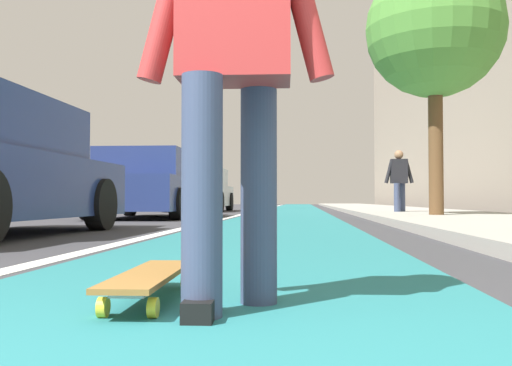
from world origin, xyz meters
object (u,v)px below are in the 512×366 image
(skateboard, at_px, (150,277))
(parked_car_far, at_px, (199,191))
(traffic_light, at_px, (257,147))
(parked_car_mid, at_px, (150,186))
(street_tree_mid, at_px, (435,30))
(skater_person, at_px, (234,50))
(pedestrian_distant, at_px, (399,179))

(skateboard, xyz_separation_m, parked_car_far, (17.03, 2.98, 0.63))
(traffic_light, bearing_deg, parked_car_mid, 174.19)
(street_tree_mid, bearing_deg, skater_person, 162.40)
(parked_car_far, relative_size, pedestrian_distant, 2.59)
(traffic_light, relative_size, street_tree_mid, 0.82)
(skateboard, relative_size, street_tree_mid, 0.17)
(skateboard, distance_m, parked_car_mid, 10.46)
(parked_car_mid, relative_size, street_tree_mid, 0.94)
(parked_car_far, height_order, pedestrian_distant, pedestrian_distant)
(parked_car_mid, xyz_separation_m, street_tree_mid, (-1.50, -5.91, 2.90))
(parked_car_mid, xyz_separation_m, pedestrian_distant, (1.34, -5.71, 0.20))
(traffic_light, xyz_separation_m, street_tree_mid, (-14.73, -4.56, 0.79))
(parked_car_mid, height_order, street_tree_mid, street_tree_mid)
(skateboard, relative_size, traffic_light, 0.21)
(traffic_light, bearing_deg, parked_car_far, 166.30)
(skater_person, xyz_separation_m, parked_car_far, (17.18, 3.32, -0.22))
(parked_car_far, xyz_separation_m, traffic_light, (6.27, -1.53, 2.10))
(skateboard, xyz_separation_m, pedestrian_distant, (11.41, -2.92, 0.82))
(skateboard, xyz_separation_m, parked_car_mid, (10.06, 2.79, 0.62))
(skateboard, xyz_separation_m, street_tree_mid, (8.57, -3.11, 3.52))
(skateboard, height_order, pedestrian_distant, pedestrian_distant)
(traffic_light, relative_size, pedestrian_distant, 2.56)
(skater_person, relative_size, parked_car_mid, 0.35)
(skater_person, relative_size, parked_car_far, 0.40)
(parked_car_far, height_order, traffic_light, traffic_light)
(skater_person, bearing_deg, traffic_light, 4.38)
(parked_car_mid, distance_m, street_tree_mid, 6.75)
(skater_person, bearing_deg, pedestrian_distant, -12.54)
(parked_car_mid, height_order, traffic_light, traffic_light)
(parked_car_far, bearing_deg, pedestrian_distant, -133.64)
(parked_car_mid, bearing_deg, pedestrian_distant, -76.77)
(skater_person, height_order, street_tree_mid, street_tree_mid)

